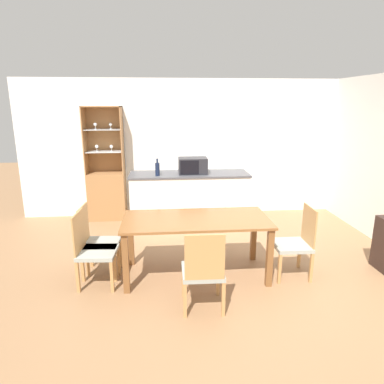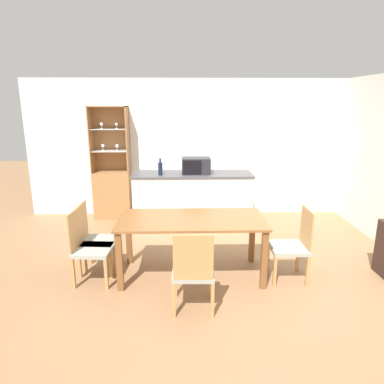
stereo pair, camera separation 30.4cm
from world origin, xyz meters
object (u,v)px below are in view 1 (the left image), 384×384
Objects in this scene: dining_chair_side_right_near at (295,243)px; dining_table at (196,227)px; dining_chair_side_left_far at (97,242)px; wine_bottle at (157,169)px; dining_chair_head_near at (203,271)px; dining_chair_side_left_near at (93,250)px; display_cabinet at (107,187)px; microwave at (193,166)px.

dining_table is at bearing 85.40° from dining_chair_side_right_near.
wine_bottle reaches higher than dining_chair_side_left_far.
dining_chair_side_left_near is at bearing 154.23° from dining_chair_head_near.
dining_chair_head_near is 2.52m from wine_bottle.
wine_bottle is at bearing 45.11° from dining_chair_side_right_near.
dining_chair_side_left_near reaches higher than dining_table.
display_cabinet is 2.30× the size of dining_chair_head_near.
microwave is (1.35, 1.89, 0.65)m from dining_chair_side_left_near.
dining_chair_head_near is 1.00× the size of dining_chair_side_left_far.
dining_chair_side_right_near is (2.46, -0.01, 0.00)m from dining_chair_side_left_near.
dining_chair_side_left_far is 1.87× the size of microwave.
wine_bottle reaches higher than dining_chair_head_near.
display_cabinet is 2.30× the size of dining_chair_side_left_near.
dining_chair_side_left_far is 1.81m from wine_bottle.
microwave is (0.12, 1.77, 0.44)m from dining_table.
display_cabinet is 2.46m from dining_chair_side_left_near.
dining_table is 1.99× the size of dining_chair_head_near.
dining_chair_side_left_near is (0.20, -2.45, -0.17)m from display_cabinet.
dining_chair_side_left_near is 2.46m from dining_chair_side_right_near.
dining_table is 1.25m from dining_chair_side_right_near.
microwave is at bearing 11.39° from wine_bottle.
dining_chair_side_left_far is at bearing -84.89° from display_cabinet.
display_cabinet is 2.73m from dining_table.
microwave reaches higher than dining_chair_head_near.
dining_chair_side_left_near is 1.00× the size of dining_chair_head_near.
dining_table is 1.25m from dining_chair_side_left_far.
dining_chair_side_left_far is at bearing -116.43° from wine_bottle.
display_cabinet is at bearing 144.48° from wine_bottle.
display_cabinet reaches higher than dining_chair_side_left_far.
dining_table is 1.99× the size of dining_chair_side_left_near.
dining_chair_head_near is (1.42, -3.08, -0.17)m from display_cabinet.
dining_chair_head_near is at bearing -92.82° from microwave.
microwave reaches higher than dining_chair_side_left_far.
dining_table is 1.99× the size of dining_chair_side_right_near.
wine_bottle reaches higher than microwave.
dining_chair_side_left_far is at bearing 145.78° from dining_chair_head_near.
display_cabinet is 7.28× the size of wine_bottle.
dining_chair_side_left_near and dining_chair_side_right_near have the same top height.
dining_chair_side_right_near is 1.87× the size of microwave.
dining_chair_side_right_near is 3.17× the size of wine_bottle.
dining_table is at bearing -58.50° from display_cabinet.
dining_table is (1.43, -2.33, 0.04)m from display_cabinet.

